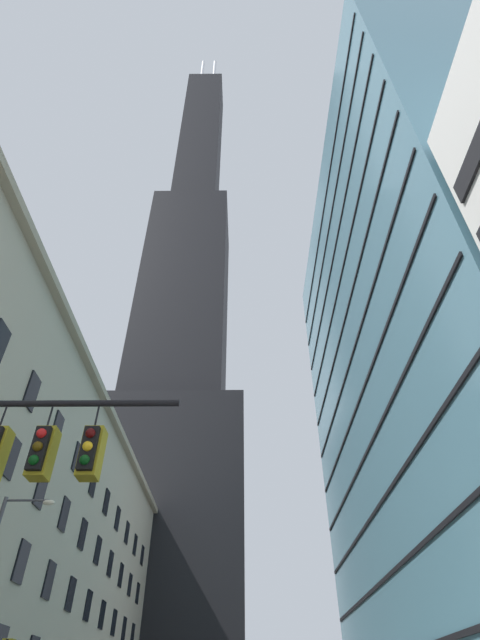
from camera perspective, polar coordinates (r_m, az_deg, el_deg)
dark_skyscraper at (r=104.03m, az=-7.20°, el=-3.49°), size 27.48×27.48×213.07m
glass_office_midrise at (r=43.67m, az=24.73°, el=-3.70°), size 18.03×39.58×49.45m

